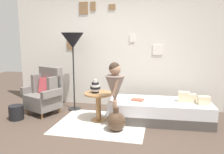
% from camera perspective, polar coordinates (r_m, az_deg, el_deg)
% --- Properties ---
extents(ground_plane, '(12.00, 12.00, 0.00)m').
position_cam_1_polar(ground_plane, '(3.76, -5.56, -15.32)').
color(ground_plane, '#4C3D33').
extents(gallery_wall, '(4.80, 0.12, 2.60)m').
position_cam_1_polar(gallery_wall, '(5.29, 0.75, 6.75)').
color(gallery_wall, silver).
rests_on(gallery_wall, ground).
extents(rug, '(1.63, 1.36, 0.01)m').
position_cam_1_polar(rug, '(4.37, -2.61, -11.48)').
color(rug, silver).
rests_on(rug, ground).
extents(armchair, '(0.89, 0.79, 0.97)m').
position_cam_1_polar(armchair, '(5.04, -16.26, -3.76)').
color(armchair, olive).
rests_on(armchair, ground).
extents(daybed, '(1.94, 0.90, 0.40)m').
position_cam_1_polar(daybed, '(4.53, 11.72, -8.28)').
color(daybed, '#4C4742').
rests_on(daybed, ground).
extents(pillow_head, '(0.23, 0.15, 0.15)m').
position_cam_1_polar(pillow_head, '(4.45, 21.88, -5.42)').
color(pillow_head, beige).
rests_on(pillow_head, daybed).
extents(pillow_mid, '(0.22, 0.14, 0.15)m').
position_cam_1_polar(pillow_mid, '(4.54, 18.83, -4.94)').
color(pillow_mid, beige).
rests_on(pillow_mid, daybed).
extents(pillow_back, '(0.21, 0.14, 0.19)m').
position_cam_1_polar(pillow_back, '(4.51, 17.46, -4.70)').
color(pillow_back, beige).
rests_on(pillow_back, daybed).
extents(side_table, '(0.54, 0.54, 0.55)m').
position_cam_1_polar(side_table, '(4.41, -3.40, -5.98)').
color(side_table, '#9E7042').
rests_on(side_table, ground).
extents(vase_striped, '(0.19, 0.19, 0.26)m').
position_cam_1_polar(vase_striped, '(4.35, -4.19, -2.56)').
color(vase_striped, black).
rests_on(vase_striped, side_table).
extents(floor_lamp, '(0.48, 0.48, 1.69)m').
position_cam_1_polar(floor_lamp, '(5.00, -9.75, 8.46)').
color(floor_lamp, black).
rests_on(floor_lamp, ground).
extents(person_child, '(0.34, 0.34, 1.17)m').
position_cam_1_polar(person_child, '(3.99, 0.73, -2.30)').
color(person_child, '#A37A60').
rests_on(person_child, ground).
extents(book_on_daybed, '(0.25, 0.20, 0.03)m').
position_cam_1_polar(book_on_daybed, '(4.43, 6.39, -5.63)').
color(book_on_daybed, '#C55642').
rests_on(book_on_daybed, daybed).
extents(demijohn_near, '(0.33, 0.33, 0.42)m').
position_cam_1_polar(demijohn_near, '(4.01, 1.02, -10.96)').
color(demijohn_near, '#473323').
rests_on(demijohn_near, ground).
extents(magazine_basket, '(0.28, 0.28, 0.28)m').
position_cam_1_polar(magazine_basket, '(4.91, -22.73, -8.14)').
color(magazine_basket, black).
rests_on(magazine_basket, ground).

